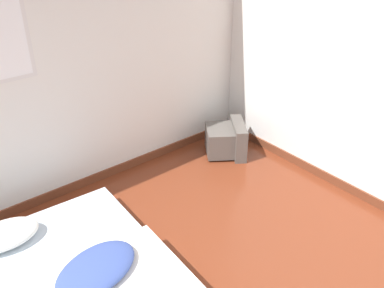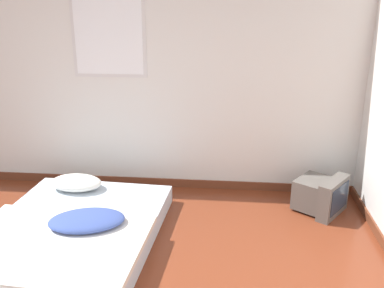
% 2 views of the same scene
% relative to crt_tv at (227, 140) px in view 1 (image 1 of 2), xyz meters
% --- Properties ---
extents(crt_tv, '(0.58, 0.58, 0.37)m').
position_rel_crt_tv_xyz_m(crt_tv, '(0.00, 0.00, 0.00)').
color(crt_tv, '#56514C').
rests_on(crt_tv, ground_plane).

